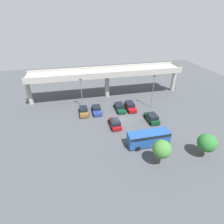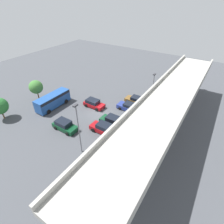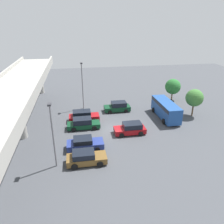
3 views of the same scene
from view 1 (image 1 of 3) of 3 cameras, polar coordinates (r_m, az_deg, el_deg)
The scene contains 13 objects.
ground_plane at distance 38.57m, azimuth 2.17°, elevation -2.74°, with size 91.32×91.32×0.00m, color #424449.
highway_overpass at distance 46.97m, azimuth -1.69°, elevation 12.32°, with size 41.14×6.02×7.85m.
parked_car_0 at distance 41.18m, azimuth -9.26°, elevation 0.33°, with size 2.14×4.41×1.51m.
parked_car_1 at distance 41.36m, azimuth -5.03°, elevation 0.75°, with size 2.20×4.50×1.49m.
parked_car_2 at distance 36.28m, azimuth 1.00°, elevation -3.64°, with size 2.19×4.35×1.58m.
parked_car_3 at distance 42.22m, azimuth 2.50°, elevation 1.59°, with size 2.12×4.75×1.60m.
parked_car_4 at distance 42.77m, azimuth 5.94°, elevation 1.92°, with size 2.15×4.70×1.69m.
parked_car_5 at distance 38.97m, azimuth 12.91°, elevation -1.82°, with size 2.20×4.48×1.69m.
shuttle_bus at distance 31.78m, azimuth 11.83°, elevation -8.15°, with size 7.46×2.57×2.67m.
lamp_post_near_aisle at distance 42.46m, azimuth -9.95°, elevation 6.70°, with size 0.70×0.35×7.34m.
lamp_post_mid_lot at distance 42.75m, azimuth 13.22°, elevation 7.18°, with size 0.70×0.35×8.22m.
tree_front_left at distance 27.62m, azimuth 16.01°, elevation -11.57°, with size 2.83×2.83×4.54m.
tree_front_centre at distance 32.08m, azimuth 28.63°, elevation -8.83°, with size 3.01×3.01×4.23m.
Camera 1 is at (-8.60, -31.19, 21.00)m, focal length 28.00 mm.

